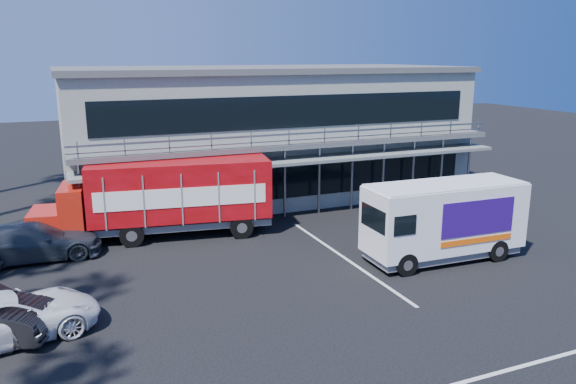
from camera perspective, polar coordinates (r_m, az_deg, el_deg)
name	(u,v)px	position (r m, az deg, el deg)	size (l,w,h in m)	color
ground	(334,294)	(19.55, 4.72, -10.28)	(120.00, 120.00, 0.00)	black
building	(264,130)	(33.03, -2.50, 6.27)	(22.40, 12.00, 7.30)	gray
red_truck	(164,196)	(25.40, -12.47, -0.38)	(10.44, 3.88, 3.44)	#B41A0E
white_van	(444,220)	(22.91, 15.55, -2.72)	(6.44, 2.38, 3.11)	white
parked_car_c	(10,317)	(18.18, -26.36, -11.32)	(2.26, 4.89, 1.36)	white
parked_car_d	(33,242)	(24.50, -24.48, -4.62)	(2.09, 5.15, 1.49)	#2F373F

